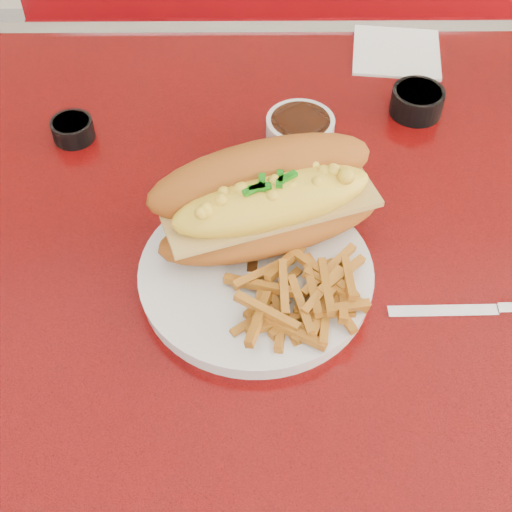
{
  "coord_description": "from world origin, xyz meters",
  "views": [
    {
      "loc": [
        -0.07,
        -0.55,
        1.36
      ],
      "look_at": [
        -0.07,
        -0.08,
        0.81
      ],
      "focal_mm": 50.0,
      "sensor_mm": 36.0,
      "label": 1
    }
  ],
  "objects_px": {
    "gravy_ramekin": "(300,133)",
    "knife": "(490,310)",
    "sauce_cup_right": "(417,101)",
    "sauce_cup_left": "(73,129)",
    "mac_hoagie": "(268,199)",
    "booth_bench_far": "(281,114)",
    "diner_table": "(307,308)",
    "dinner_plate": "(256,275)",
    "fork": "(257,216)"
  },
  "relations": [
    {
      "from": "mac_hoagie",
      "to": "sauce_cup_left",
      "type": "bearing_deg",
      "value": 124.96
    },
    {
      "from": "booth_bench_far",
      "to": "sauce_cup_left",
      "type": "bearing_deg",
      "value": -114.06
    },
    {
      "from": "diner_table",
      "to": "gravy_ramekin",
      "type": "bearing_deg",
      "value": 95.37
    },
    {
      "from": "booth_bench_far",
      "to": "knife",
      "type": "height_order",
      "value": "booth_bench_far"
    },
    {
      "from": "dinner_plate",
      "to": "sauce_cup_left",
      "type": "xyz_separation_m",
      "value": [
        -0.23,
        0.23,
        0.0
      ]
    },
    {
      "from": "sauce_cup_left",
      "to": "sauce_cup_right",
      "type": "relative_size",
      "value": 0.78
    },
    {
      "from": "gravy_ramekin",
      "to": "knife",
      "type": "relative_size",
      "value": 0.57
    },
    {
      "from": "dinner_plate",
      "to": "mac_hoagie",
      "type": "height_order",
      "value": "mac_hoagie"
    },
    {
      "from": "dinner_plate",
      "to": "gravy_ramekin",
      "type": "height_order",
      "value": "gravy_ramekin"
    },
    {
      "from": "sauce_cup_left",
      "to": "fork",
      "type": "bearing_deg",
      "value": -34.12
    },
    {
      "from": "booth_bench_far",
      "to": "sauce_cup_left",
      "type": "distance_m",
      "value": 0.88
    },
    {
      "from": "diner_table",
      "to": "sauce_cup_right",
      "type": "height_order",
      "value": "sauce_cup_right"
    },
    {
      "from": "fork",
      "to": "gravy_ramekin",
      "type": "bearing_deg",
      "value": -18.11
    },
    {
      "from": "sauce_cup_left",
      "to": "knife",
      "type": "bearing_deg",
      "value": -30.54
    },
    {
      "from": "booth_bench_far",
      "to": "fork",
      "type": "distance_m",
      "value": 0.96
    },
    {
      "from": "dinner_plate",
      "to": "mac_hoagie",
      "type": "xyz_separation_m",
      "value": [
        0.01,
        0.06,
        0.05
      ]
    },
    {
      "from": "fork",
      "to": "knife",
      "type": "xyz_separation_m",
      "value": [
        0.24,
        -0.12,
        -0.02
      ]
    },
    {
      "from": "booth_bench_far",
      "to": "dinner_plate",
      "type": "distance_m",
      "value": 1.02
    },
    {
      "from": "fork",
      "to": "booth_bench_far",
      "type": "bearing_deg",
      "value": -0.53
    },
    {
      "from": "diner_table",
      "to": "fork",
      "type": "relative_size",
      "value": 7.81
    },
    {
      "from": "booth_bench_far",
      "to": "sauce_cup_right",
      "type": "xyz_separation_m",
      "value": [
        0.14,
        -0.61,
        0.5
      ]
    },
    {
      "from": "fork",
      "to": "dinner_plate",
      "type": "bearing_deg",
      "value": -176.98
    },
    {
      "from": "fork",
      "to": "sauce_cup_right",
      "type": "distance_m",
      "value": 0.29
    },
    {
      "from": "fork",
      "to": "sauce_cup_left",
      "type": "xyz_separation_m",
      "value": [
        -0.23,
        0.16,
        -0.0
      ]
    },
    {
      "from": "booth_bench_far",
      "to": "dinner_plate",
      "type": "xyz_separation_m",
      "value": [
        -0.07,
        -0.89,
        0.49
      ]
    },
    {
      "from": "knife",
      "to": "mac_hoagie",
      "type": "bearing_deg",
      "value": 155.51
    },
    {
      "from": "mac_hoagie",
      "to": "knife",
      "type": "relative_size",
      "value": 1.54
    },
    {
      "from": "gravy_ramekin",
      "to": "diner_table",
      "type": "bearing_deg",
      "value": -84.63
    },
    {
      "from": "mac_hoagie",
      "to": "knife",
      "type": "xyz_separation_m",
      "value": [
        0.22,
        -0.1,
        -0.06
      ]
    },
    {
      "from": "booth_bench_far",
      "to": "mac_hoagie",
      "type": "bearing_deg",
      "value": -93.68
    },
    {
      "from": "knife",
      "to": "sauce_cup_right",
      "type": "bearing_deg",
      "value": 93.93
    },
    {
      "from": "knife",
      "to": "gravy_ramekin",
      "type": "bearing_deg",
      "value": 125.22
    },
    {
      "from": "mac_hoagie",
      "to": "dinner_plate",
      "type": "bearing_deg",
      "value": -121.82
    },
    {
      "from": "dinner_plate",
      "to": "sauce_cup_left",
      "type": "distance_m",
      "value": 0.33
    },
    {
      "from": "diner_table",
      "to": "mac_hoagie",
      "type": "relative_size",
      "value": 4.52
    },
    {
      "from": "gravy_ramekin",
      "to": "sauce_cup_right",
      "type": "xyz_separation_m",
      "value": [
        0.16,
        0.07,
        -0.01
      ]
    },
    {
      "from": "diner_table",
      "to": "sauce_cup_left",
      "type": "bearing_deg",
      "value": 152.99
    },
    {
      "from": "mac_hoagie",
      "to": "gravy_ramekin",
      "type": "xyz_separation_m",
      "value": [
        0.04,
        0.15,
        -0.04
      ]
    },
    {
      "from": "diner_table",
      "to": "knife",
      "type": "height_order",
      "value": "knife"
    },
    {
      "from": "gravy_ramekin",
      "to": "knife",
      "type": "bearing_deg",
      "value": -53.96
    },
    {
      "from": "fork",
      "to": "gravy_ramekin",
      "type": "relative_size",
      "value": 1.56
    },
    {
      "from": "booth_bench_far",
      "to": "fork",
      "type": "relative_size",
      "value": 7.62
    },
    {
      "from": "gravy_ramekin",
      "to": "mac_hoagie",
      "type": "bearing_deg",
      "value": -105.39
    },
    {
      "from": "sauce_cup_right",
      "to": "mac_hoagie",
      "type": "bearing_deg",
      "value": -131.39
    },
    {
      "from": "fork",
      "to": "knife",
      "type": "bearing_deg",
      "value": -112.72
    },
    {
      "from": "mac_hoagie",
      "to": "fork",
      "type": "height_order",
      "value": "mac_hoagie"
    },
    {
      "from": "dinner_plate",
      "to": "fork",
      "type": "relative_size",
      "value": 1.83
    },
    {
      "from": "sauce_cup_left",
      "to": "knife",
      "type": "height_order",
      "value": "sauce_cup_left"
    },
    {
      "from": "dinner_plate",
      "to": "fork",
      "type": "distance_m",
      "value": 0.08
    },
    {
      "from": "dinner_plate",
      "to": "diner_table",
      "type": "bearing_deg",
      "value": 51.07
    }
  ]
}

